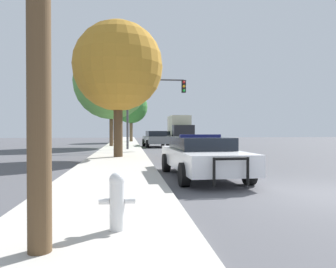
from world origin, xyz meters
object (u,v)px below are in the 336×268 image
Objects in this scene: police_car at (202,155)px; traffic_light at (151,98)px; car_background_midblock at (156,138)px; box_truck at (180,128)px; tree_sidewalk_mid at (111,82)px; tree_sidewalk_near at (118,66)px; car_background_distant at (170,136)px; tree_sidewalk_far at (131,107)px; fire_hydrant at (117,199)px.

traffic_light is (-0.69, 13.24, 3.09)m from police_car.
traffic_light is 5.92m from car_background_midblock.
box_truck is 16.15m from tree_sidewalk_mid.
box_truck is 25.88m from tree_sidewalk_near.
car_background_midblock is 14.75m from car_background_distant.
tree_sidewalk_near reaches higher than police_car.
police_car is at bearing -87.02° from traffic_light.
police_car is 1.10× the size of car_background_distant.
police_car is 1.26× the size of car_background_midblock.
car_background_distant is at bearing 78.77° from traffic_light.
car_background_midblock is 0.69× the size of tree_sidewalk_far.
police_car is 0.61× the size of tree_sidewalk_mid.
tree_sidewalk_near is 1.16× the size of tree_sidewalk_far.
traffic_light reaches higher than police_car.
car_background_midblock reaches higher than police_car.
tree_sidewalk_far is (-6.23, -2.82, 2.44)m from box_truck.
tree_sidewalk_near is (-7.05, -24.72, 3.01)m from box_truck.
police_car is 0.67× the size of box_truck.
tree_sidewalk_mid is at bearing 93.17° from fire_hydrant.
tree_sidewalk_mid is (-6.95, -14.75, 4.88)m from car_background_distant.
fire_hydrant is at bearing -95.40° from traffic_light.
police_car is 32.83m from car_background_distant.
police_car is 6.18m from fire_hydrant.
fire_hydrant is 0.13× the size of tree_sidewalk_far.
tree_sidewalk_near is (-2.86, 6.72, 4.06)m from police_car.
tree_sidewalk_far is at bearing -145.93° from car_background_distant.
car_background_midblock is 6.16m from tree_sidewalk_mid.
car_background_midblock reaches higher than car_background_distant.
tree_sidewalk_near is 0.80× the size of tree_sidewalk_mid.
car_background_distant is 1.91m from box_truck.
traffic_light is 5.89m from tree_sidewalk_mid.
tree_sidewalk_near is at bearing -92.14° from tree_sidewalk_far.
police_car is at bearing -66.96° from tree_sidewalk_near.
car_background_midblock is (2.50, 23.92, 0.19)m from fire_hydrant.
fire_hydrant is 19.26m from traffic_light.
police_car is at bearing -99.40° from car_background_distant.
tree_sidewalk_mid reaches higher than fire_hydrant.
car_background_distant is 7.46m from tree_sidewalk_far.
box_truck is at bearing -54.26° from car_background_distant.
police_car is 18.27m from car_background_midblock.
tree_sidewalk_near is (-2.17, -6.53, 0.96)m from traffic_light.
tree_sidewalk_mid is at bearing -99.28° from tree_sidewalk_far.
traffic_light is 1.23× the size of car_background_midblock.
police_car is 6.55× the size of fire_hydrant.
police_car is 28.90m from tree_sidewalk_far.
tree_sidewalk_mid is (-7.97, -13.51, 3.83)m from box_truck.
car_background_distant is 17.02m from tree_sidewalk_mid.
fire_hydrant is at bearing -100.39° from car_background_midblock.
fire_hydrant is (-2.48, -5.66, -0.14)m from police_car.
tree_sidewalk_near is (-6.02, -25.95, 4.05)m from car_background_distant.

